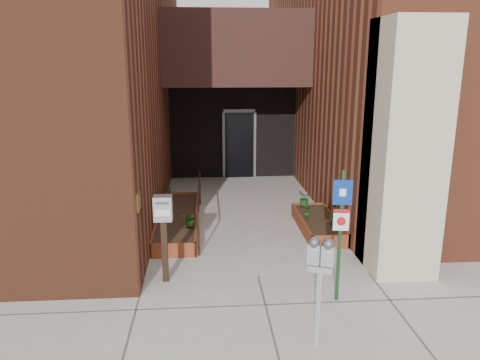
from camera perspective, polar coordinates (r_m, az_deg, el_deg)
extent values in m
plane|color=#9E9991|center=(8.45, 2.23, -11.66)|extent=(80.00, 80.00, 0.00)
cube|color=#5F2E1B|center=(15.17, -25.30, 18.02)|extent=(8.00, 14.60, 10.00)
cube|color=brown|center=(16.27, 21.88, 18.02)|extent=(8.00, 13.70, 10.00)
cube|color=#B8AD8D|center=(8.60, 19.39, 3.47)|extent=(1.10, 1.20, 4.40)
cube|color=black|center=(13.56, -0.57, 15.67)|extent=(4.20, 2.00, 2.00)
cube|color=black|center=(15.12, -0.90, 6.05)|extent=(4.00, 0.30, 3.00)
cube|color=black|center=(15.03, -0.09, 4.26)|extent=(0.90, 0.06, 2.10)
cube|color=#B79338|center=(7.74, -12.31, -2.54)|extent=(0.04, 0.30, 0.30)
cube|color=brown|center=(9.20, -8.17, -8.51)|extent=(0.90, 0.04, 0.30)
cube|color=brown|center=(12.55, -7.16, -2.16)|extent=(0.90, 0.04, 0.30)
cube|color=brown|center=(10.89, -9.85, -4.87)|extent=(0.04, 3.60, 0.30)
cube|color=brown|center=(10.84, -5.31, -4.81)|extent=(0.04, 3.60, 0.30)
cube|color=black|center=(10.86, -7.58, -4.95)|extent=(0.82, 3.52, 0.26)
cube|color=brown|center=(9.69, 11.00, -7.43)|extent=(0.80, 0.04, 0.30)
cube|color=brown|center=(11.66, 8.25, -3.51)|extent=(0.80, 0.04, 0.30)
cube|color=brown|center=(10.58, 7.49, -5.37)|extent=(0.04, 2.20, 0.30)
cube|color=brown|center=(10.76, 11.47, -5.20)|extent=(0.04, 2.20, 0.30)
cube|color=black|center=(10.67, 9.49, -5.39)|extent=(0.72, 2.12, 0.26)
cylinder|color=black|center=(9.14, -5.06, -6.55)|extent=(0.04, 0.04, 0.90)
cylinder|color=black|center=(12.28, -4.91, -1.02)|extent=(0.04, 0.04, 0.90)
cylinder|color=black|center=(10.57, -5.02, -1.16)|extent=(0.04, 3.30, 0.04)
cube|color=#B5B5B7|center=(6.50, 9.53, -15.16)|extent=(0.08, 0.08, 1.06)
cube|color=#B5B5B7|center=(6.23, 9.75, -10.58)|extent=(0.34, 0.24, 0.08)
cube|color=#B5B5B7|center=(6.17, 8.99, -8.89)|extent=(0.19, 0.16, 0.28)
sphere|color=#59595B|center=(6.11, 9.05, -7.52)|extent=(0.16, 0.16, 0.16)
cube|color=white|center=(6.11, 8.92, -8.91)|extent=(0.09, 0.04, 0.05)
cube|color=#B21414|center=(6.14, 8.89, -9.63)|extent=(0.09, 0.04, 0.03)
cube|color=#B5B5B7|center=(6.15, 10.67, -9.05)|extent=(0.19, 0.16, 0.28)
sphere|color=#59595B|center=(6.09, 10.74, -7.68)|extent=(0.16, 0.16, 0.16)
cube|color=white|center=(6.09, 10.61, -9.07)|extent=(0.09, 0.04, 0.05)
cube|color=#B21414|center=(6.12, 10.57, -9.80)|extent=(0.09, 0.04, 0.03)
cube|color=#143817|center=(7.43, 12.07, -6.82)|extent=(0.05, 0.05, 2.13)
cube|color=navy|center=(7.17, 12.41, -1.49)|extent=(0.29, 0.05, 0.39)
cube|color=white|center=(7.17, 12.42, -1.50)|extent=(0.10, 0.02, 0.12)
cube|color=white|center=(7.30, 12.23, -4.78)|extent=(0.24, 0.05, 0.34)
cube|color=#B21414|center=(7.25, 12.29, -3.74)|extent=(0.24, 0.04, 0.06)
cylinder|color=#B21414|center=(7.30, 12.24, -4.95)|extent=(0.14, 0.03, 0.14)
cube|color=black|center=(8.16, -9.16, -8.50)|extent=(0.10, 0.10, 1.12)
cube|color=silver|center=(7.90, -9.38, -3.40)|extent=(0.31, 0.23, 0.43)
cube|color=#59595B|center=(7.75, -9.49, -2.81)|extent=(0.22, 0.01, 0.04)
cube|color=white|center=(7.80, -9.44, -4.02)|extent=(0.24, 0.01, 0.10)
imported|color=#1E5117|center=(9.96, -6.17, -4.61)|extent=(0.45, 0.45, 0.35)
imported|color=#225719|center=(10.66, -9.29, -3.29)|extent=(0.29, 0.29, 0.40)
imported|color=#225317|center=(11.30, -8.73, -2.37)|extent=(0.27, 0.27, 0.36)
imported|color=#265618|center=(12.31, -8.64, -0.97)|extent=(0.22, 0.22, 0.35)
imported|color=#185217|center=(10.25, 11.45, -4.22)|extent=(0.26, 0.26, 0.37)
imported|color=#17521C|center=(10.53, 8.21, -3.67)|extent=(0.19, 0.19, 0.34)
imported|color=#17501C|center=(11.36, 7.86, -2.21)|extent=(0.35, 0.35, 0.37)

